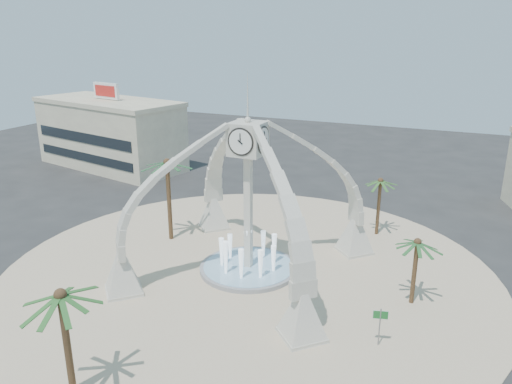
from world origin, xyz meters
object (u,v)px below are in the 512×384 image
at_px(palm_north, 381,182).
at_px(palm_south, 60,296).
at_px(fountain, 249,267).
at_px(street_sign, 380,319).
at_px(palm_east, 418,243).
at_px(palm_west, 167,164).
at_px(clock_tower, 248,196).

distance_m(palm_north, palm_south, 31.12).
height_order(fountain, street_sign, fountain).
xyz_separation_m(palm_north, street_sign, (3.66, -18.00, -3.45)).
xyz_separation_m(fountain, palm_south, (-2.37, -17.29, 5.81)).
height_order(palm_south, street_sign, palm_south).
bearing_deg(palm_south, street_sign, 38.70).
relative_size(palm_east, palm_north, 0.90).
bearing_deg(palm_east, fountain, -179.27).
relative_size(palm_north, street_sign, 2.30).
bearing_deg(palm_north, palm_east, -67.76).
bearing_deg(fountain, street_sign, -27.01).
bearing_deg(palm_west, street_sign, -22.77).
bearing_deg(fountain, clock_tower, -90.00).
distance_m(palm_east, street_sign, 6.89).
relative_size(clock_tower, palm_south, 2.57).
height_order(palm_west, palm_north, palm_west).
height_order(palm_west, street_sign, palm_west).
height_order(palm_west, palm_south, palm_west).
height_order(clock_tower, palm_north, clock_tower).
relative_size(clock_tower, palm_west, 2.16).
bearing_deg(palm_south, palm_north, 70.37).
distance_m(clock_tower, palm_west, 9.90).
distance_m(fountain, palm_north, 15.33).
relative_size(clock_tower, palm_north, 2.96).
bearing_deg(fountain, palm_east, 0.73).
distance_m(palm_west, street_sign, 23.60).
relative_size(fountain, palm_north, 1.32).
bearing_deg(street_sign, clock_tower, 137.53).
height_order(clock_tower, palm_west, clock_tower).
bearing_deg(palm_south, palm_east, 48.76).
distance_m(palm_east, palm_south, 23.25).
bearing_deg(clock_tower, palm_south, -97.81).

